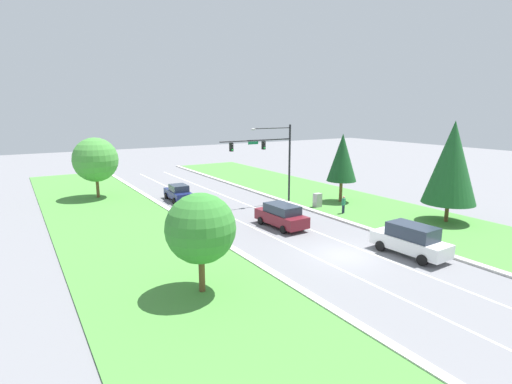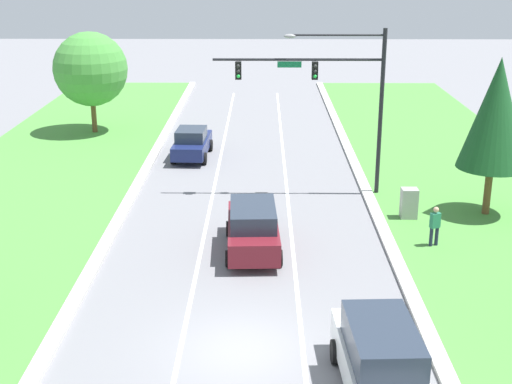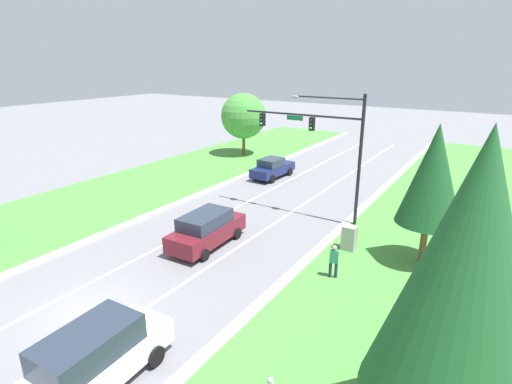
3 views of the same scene
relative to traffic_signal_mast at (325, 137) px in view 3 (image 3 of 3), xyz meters
The scene contains 14 objects.
ground_plane 15.77m from the traffic_signal_mast, 104.99° to the right, with size 160.00×160.00×0.00m, color slate.
curb_strip_right 15.37m from the traffic_signal_mast, 82.84° to the right, with size 0.50×90.00×0.15m.
curb_strip_left 17.98m from the traffic_signal_mast, 123.46° to the right, with size 0.50×90.00×0.15m.
lane_stripe_inner_left 16.30m from the traffic_signal_mast, 111.45° to the right, with size 0.14×81.00×0.01m.
lane_stripe_inner_right 15.43m from the traffic_signal_mast, 98.10° to the right, with size 0.14×81.00×0.01m.
traffic_signal_mast is the anchor object (origin of this frame).
burgundy_suv 8.93m from the traffic_signal_mast, 117.44° to the right, with size 2.25×4.96×1.88m.
navy_sedan 10.59m from the traffic_signal_mast, 138.69° to the left, with size 2.12×4.67×1.72m.
white_suv 17.08m from the traffic_signal_mast, 90.65° to the right, with size 2.23×5.11×2.07m.
utility_cabinet 6.50m from the traffic_signal_mast, 47.90° to the right, with size 0.70×0.60×1.40m.
pedestrian 8.62m from the traffic_signal_mast, 61.99° to the right, with size 0.44×0.35×1.69m.
conifer_near_right_tree 15.89m from the traffic_signal_mast, 55.49° to the right, with size 4.26×4.26×8.47m.
conifer_far_right_tree 7.29m from the traffic_signal_mast, 23.58° to the right, with size 2.98×2.98×6.97m.
oak_far_left_tree 18.62m from the traffic_signal_mast, 139.26° to the left, with size 4.65×4.65×6.45m.
Camera 3 is at (13.06, -7.86, 9.61)m, focal length 28.00 mm.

